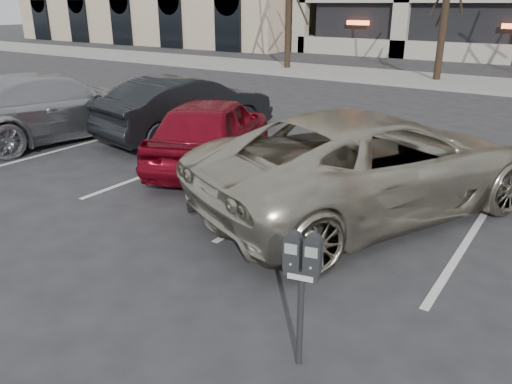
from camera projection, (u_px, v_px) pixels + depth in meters
ground at (318, 262)px, 6.19m from camera, size 140.00×140.00×0.00m
stall_lines at (308, 187)px, 8.70m from camera, size 16.90×5.20×0.00m
parking_meter at (302, 268)px, 4.12m from camera, size 0.34×0.19×1.25m
suv_silver at (372, 163)px, 7.46m from camera, size 4.66×6.12×1.55m
car_red at (212, 130)px, 9.69m from camera, size 2.99×4.37×1.38m
car_dark at (187, 107)px, 11.72m from camera, size 2.24×4.55×1.44m
car_silver at (52, 106)px, 11.58m from camera, size 2.76×5.50×1.53m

